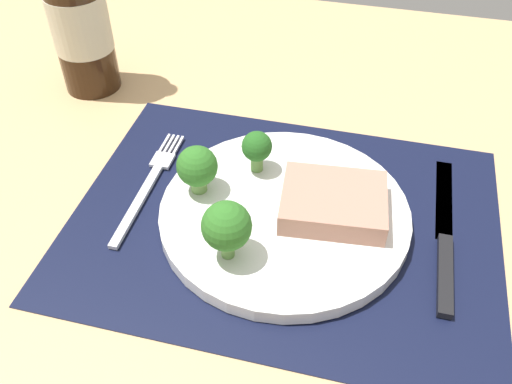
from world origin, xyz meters
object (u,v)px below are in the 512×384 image
object	(u,v)px
steak	(333,202)
knife	(445,242)
fork	(149,184)
wine_bottle	(77,10)
plate	(284,214)

from	to	relation	value
steak	knife	distance (cm)	12.16
steak	fork	world-z (taller)	steak
fork	wine_bottle	distance (cm)	26.44
steak	fork	size ratio (longest dim) A/B	0.56
plate	steak	distance (cm)	5.46
knife	steak	bearing A→B (deg)	179.96
plate	knife	bearing A→B (deg)	1.80
knife	fork	bearing A→B (deg)	179.85
fork	wine_bottle	xyz separation A→B (cm)	(-15.74, 18.28, 10.81)
steak	fork	xyz separation A→B (cm)	(-21.18, 0.59, -2.64)
fork	knife	world-z (taller)	knife
fork	knife	distance (cm)	33.07
wine_bottle	steak	bearing A→B (deg)	-27.08
plate	steak	xyz separation A→B (cm)	(4.98, 0.83, 2.09)
plate	steak	bearing A→B (deg)	9.44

